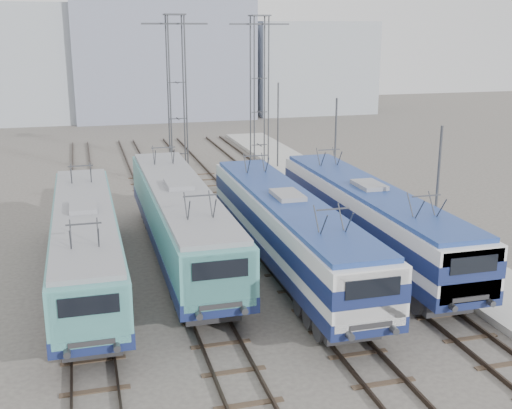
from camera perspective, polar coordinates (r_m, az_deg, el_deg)
The scene contains 15 objects.
ground at distance 26.08m, azimuth 0.80°, elevation -9.77°, with size 160.00×160.00×0.00m, color #514C47.
platform at distance 36.64m, azimuth 12.74°, elevation -2.38°, with size 4.00×70.00×0.30m, color #9E9E99.
locomotive_far_left at distance 28.92m, azimuth -14.92°, elevation -3.14°, with size 2.73×17.24×3.24m.
locomotive_center_left at distance 31.16m, azimuth -6.72°, elevation -1.11°, with size 2.92×18.45×3.47m.
locomotive_center_right at distance 29.39m, azimuth 2.89°, elevation -2.03°, with size 2.85×18.03×3.39m.
locomotive_far_right at distance 31.89m, azimuth 10.04°, elevation -0.90°, with size 2.81×17.79×3.34m.
catenary_tower_west at distance 45.37m, azimuth -7.04°, elevation 9.64°, with size 4.50×1.20×12.00m.
catenary_tower_east at distance 48.68m, azimuth 0.31°, elevation 10.13°, with size 4.50×1.20×12.00m.
mast_front at distance 29.95m, azimuth 15.73°, elevation 0.13°, with size 0.12×0.12×7.00m, color #3F4247.
mast_mid at distance 40.41m, azimuth 7.04°, elevation 4.44°, with size 0.12×0.12×7.00m, color #3F4247.
mast_rear at distance 51.55m, azimuth 1.96°, elevation 6.90°, with size 0.12×0.12×7.00m, color #3F4247.
safety_cone at distance 30.79m, azimuth 18.00°, elevation -5.33°, with size 0.31×0.31×0.58m, color #D64A07.
building_west at distance 85.09m, azimuth -20.80°, elevation 11.64°, with size 18.00×12.00×14.00m, color #99A1AB.
building_center at distance 85.35m, azimuth -8.49°, elevation 13.80°, with size 22.00×14.00×18.00m, color gray.
building_east at distance 90.17m, azimuth 4.58°, elevation 12.08°, with size 16.00×12.00×12.00m, color #99A1AB.
Camera 1 is at (-6.61, -22.67, 11.07)m, focal length 45.00 mm.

